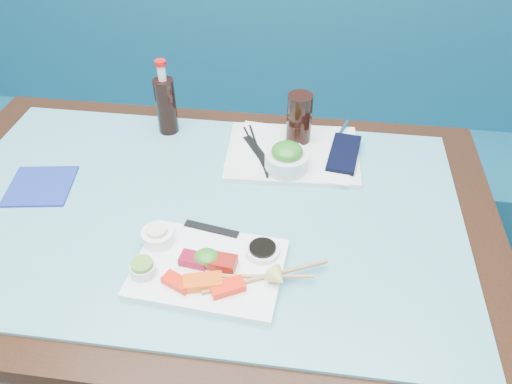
# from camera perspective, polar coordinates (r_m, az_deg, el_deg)

# --- Properties ---
(booth_bench) EXTENTS (3.00, 0.56, 1.17)m
(booth_bench) POSITION_cam_1_polar(r_m,az_deg,el_deg) (2.06, -0.60, 5.82)
(booth_bench) COLOR navy
(booth_bench) RESTS_ON ground
(dining_table) EXTENTS (1.40, 0.90, 0.75)m
(dining_table) POSITION_cam_1_polar(r_m,az_deg,el_deg) (1.24, -6.23, -4.95)
(dining_table) COLOR black
(dining_table) RESTS_ON ground
(glass_top) EXTENTS (1.22, 0.76, 0.01)m
(glass_top) POSITION_cam_1_polar(r_m,az_deg,el_deg) (1.18, -6.53, -1.98)
(glass_top) COLOR #57A5AF
(glass_top) RESTS_ON dining_table
(sashimi_plate) EXTENTS (0.32, 0.24, 0.02)m
(sashimi_plate) POSITION_cam_1_polar(r_m,az_deg,el_deg) (1.04, -5.44, -8.70)
(sashimi_plate) COLOR white
(sashimi_plate) RESTS_ON glass_top
(salmon_left) EXTENTS (0.07, 0.05, 0.01)m
(salmon_left) POSITION_cam_1_polar(r_m,az_deg,el_deg) (1.00, -8.99, -10.13)
(salmon_left) COLOR red
(salmon_left) RESTS_ON sashimi_plate
(salmon_mid) EXTENTS (0.08, 0.05, 0.02)m
(salmon_mid) POSITION_cam_1_polar(r_m,az_deg,el_deg) (0.99, -6.11, -10.21)
(salmon_mid) COLOR #FF520A
(salmon_mid) RESTS_ON sashimi_plate
(salmon_right) EXTENTS (0.07, 0.06, 0.02)m
(salmon_right) POSITION_cam_1_polar(r_m,az_deg,el_deg) (0.98, -3.27, -10.82)
(salmon_right) COLOR #FF230A
(salmon_right) RESTS_ON sashimi_plate
(tuna_left) EXTENTS (0.06, 0.04, 0.02)m
(tuna_left) POSITION_cam_1_polar(r_m,az_deg,el_deg) (1.03, -7.08, -7.68)
(tuna_left) COLOR maroon
(tuna_left) RESTS_ON sashimi_plate
(tuna_right) EXTENTS (0.07, 0.05, 0.02)m
(tuna_right) POSITION_cam_1_polar(r_m,az_deg,el_deg) (1.02, -4.07, -7.99)
(tuna_right) COLOR maroon
(tuna_right) RESTS_ON sashimi_plate
(seaweed_garnish) EXTENTS (0.06, 0.06, 0.03)m
(seaweed_garnish) POSITION_cam_1_polar(r_m,az_deg,el_deg) (1.03, -5.68, -7.45)
(seaweed_garnish) COLOR #2A801D
(seaweed_garnish) RESTS_ON sashimi_plate
(ramekin_wasabi) EXTENTS (0.06, 0.06, 0.02)m
(ramekin_wasabi) POSITION_cam_1_polar(r_m,az_deg,el_deg) (1.03, -12.79, -8.60)
(ramekin_wasabi) COLOR silver
(ramekin_wasabi) RESTS_ON sashimi_plate
(wasabi_fill) EXTENTS (0.06, 0.06, 0.01)m
(wasabi_fill) POSITION_cam_1_polar(r_m,az_deg,el_deg) (1.02, -12.91, -8.02)
(wasabi_fill) COLOR #60942F
(wasabi_fill) RESTS_ON ramekin_wasabi
(ramekin_ginger) EXTENTS (0.08, 0.08, 0.03)m
(ramekin_ginger) POSITION_cam_1_polar(r_m,az_deg,el_deg) (1.08, -11.14, -4.99)
(ramekin_ginger) COLOR white
(ramekin_ginger) RESTS_ON sashimi_plate
(ginger_fill) EXTENTS (0.05, 0.05, 0.01)m
(ginger_fill) POSITION_cam_1_polar(r_m,az_deg,el_deg) (1.07, -11.27, -4.27)
(ginger_fill) COLOR #F1DEC6
(ginger_fill) RESTS_ON ramekin_ginger
(soy_dish) EXTENTS (0.09, 0.09, 0.01)m
(soy_dish) POSITION_cam_1_polar(r_m,az_deg,el_deg) (1.05, 0.75, -6.74)
(soy_dish) COLOR white
(soy_dish) RESTS_ON sashimi_plate
(soy_fill) EXTENTS (0.07, 0.07, 0.01)m
(soy_fill) POSITION_cam_1_polar(r_m,az_deg,el_deg) (1.04, 0.75, -6.38)
(soy_fill) COLOR black
(soy_fill) RESTS_ON soy_dish
(lemon_wedge) EXTENTS (0.05, 0.05, 0.04)m
(lemon_wedge) POSITION_cam_1_polar(r_m,az_deg,el_deg) (0.98, 2.52, -9.80)
(lemon_wedge) COLOR #D7D266
(lemon_wedge) RESTS_ON sashimi_plate
(chopstick_sleeve) EXTENTS (0.13, 0.04, 0.00)m
(chopstick_sleeve) POSITION_cam_1_polar(r_m,az_deg,el_deg) (1.10, -5.11, -4.21)
(chopstick_sleeve) COLOR black
(chopstick_sleeve) RESTS_ON sashimi_plate
(wooden_chopstick_a) EXTENTS (0.21, 0.04, 0.01)m
(wooden_chopstick_a) POSITION_cam_1_polar(r_m,az_deg,el_deg) (1.00, 0.56, -9.59)
(wooden_chopstick_a) COLOR tan
(wooden_chopstick_a) RESTS_ON sashimi_plate
(wooden_chopstick_b) EXTENTS (0.24, 0.12, 0.01)m
(wooden_chopstick_b) POSITION_cam_1_polar(r_m,az_deg,el_deg) (1.00, 1.14, -9.62)
(wooden_chopstick_b) COLOR #A2764C
(wooden_chopstick_b) RESTS_ON sashimi_plate
(serving_tray) EXTENTS (0.36, 0.28, 0.01)m
(serving_tray) POSITION_cam_1_polar(r_m,az_deg,el_deg) (1.34, 4.19, 4.45)
(serving_tray) COLOR silver
(serving_tray) RESTS_ON glass_top
(paper_placemat) EXTENTS (0.34, 0.26, 0.00)m
(paper_placemat) POSITION_cam_1_polar(r_m,az_deg,el_deg) (1.33, 4.20, 4.71)
(paper_placemat) COLOR white
(paper_placemat) RESTS_ON serving_tray
(seaweed_bowl) EXTENTS (0.11, 0.11, 0.04)m
(seaweed_bowl) POSITION_cam_1_polar(r_m,az_deg,el_deg) (1.26, 3.52, 3.57)
(seaweed_bowl) COLOR silver
(seaweed_bowl) RESTS_ON serving_tray
(seaweed_salad) EXTENTS (0.09, 0.09, 0.04)m
(seaweed_salad) POSITION_cam_1_polar(r_m,az_deg,el_deg) (1.24, 3.58, 4.68)
(seaweed_salad) COLOR #25781B
(seaweed_salad) RESTS_ON seaweed_bowl
(cola_glass) EXTENTS (0.08, 0.08, 0.14)m
(cola_glass) POSITION_cam_1_polar(r_m,az_deg,el_deg) (1.34, 4.96, 8.39)
(cola_glass) COLOR black
(cola_glass) RESTS_ON serving_tray
(navy_pouch) EXTENTS (0.09, 0.18, 0.01)m
(navy_pouch) POSITION_cam_1_polar(r_m,az_deg,el_deg) (1.33, 10.03, 4.39)
(navy_pouch) COLOR black
(navy_pouch) RESTS_ON serving_tray
(fork) EXTENTS (0.04, 0.10, 0.01)m
(fork) POSITION_cam_1_polar(r_m,az_deg,el_deg) (1.42, 9.79, 6.87)
(fork) COLOR white
(fork) RESTS_ON serving_tray
(black_chopstick_a) EXTENTS (0.10, 0.21, 0.01)m
(black_chopstick_a) POSITION_cam_1_polar(r_m,az_deg,el_deg) (1.33, -0.09, 4.88)
(black_chopstick_a) COLOR black
(black_chopstick_a) RESTS_ON serving_tray
(black_chopstick_b) EXTENTS (0.08, 0.23, 0.01)m
(black_chopstick_b) POSITION_cam_1_polar(r_m,az_deg,el_deg) (1.33, 0.25, 4.86)
(black_chopstick_b) COLOR black
(black_chopstick_b) RESTS_ON serving_tray
(tray_sleeve) EXTENTS (0.09, 0.13, 0.00)m
(tray_sleeve) POSITION_cam_1_polar(r_m,az_deg,el_deg) (1.33, 0.08, 4.83)
(tray_sleeve) COLOR black
(tray_sleeve) RESTS_ON serving_tray
(cola_bottle_body) EXTENTS (0.06, 0.06, 0.16)m
(cola_bottle_body) POSITION_cam_1_polar(r_m,az_deg,el_deg) (1.41, -10.24, 9.63)
(cola_bottle_body) COLOR black
(cola_bottle_body) RESTS_ON glass_top
(cola_bottle_neck) EXTENTS (0.03, 0.03, 0.04)m
(cola_bottle_neck) POSITION_cam_1_polar(r_m,az_deg,el_deg) (1.37, -10.74, 13.25)
(cola_bottle_neck) COLOR silver
(cola_bottle_neck) RESTS_ON cola_bottle_body
(cola_bottle_cap) EXTENTS (0.04, 0.04, 0.01)m
(cola_bottle_cap) POSITION_cam_1_polar(r_m,az_deg,el_deg) (1.36, -10.88, 14.29)
(cola_bottle_cap) COLOR red
(cola_bottle_cap) RESTS_ON cola_bottle_neck
(blue_napkin) EXTENTS (0.17, 0.17, 0.01)m
(blue_napkin) POSITION_cam_1_polar(r_m,az_deg,el_deg) (1.34, -23.40, 0.64)
(blue_napkin) COLOR navy
(blue_napkin) RESTS_ON glass_top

